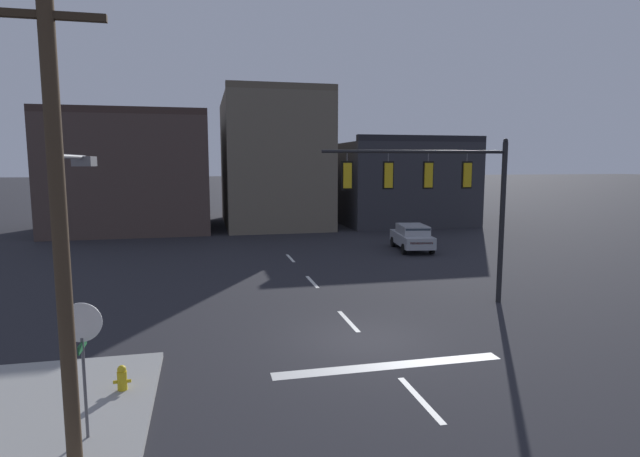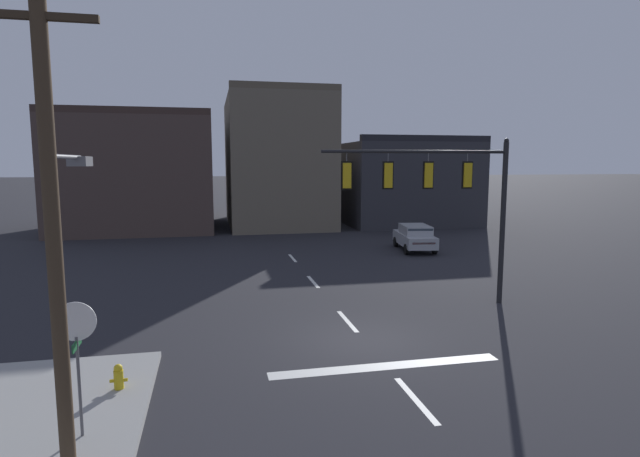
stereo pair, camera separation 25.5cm
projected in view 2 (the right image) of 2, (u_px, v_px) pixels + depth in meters
The scene contains 10 objects.
ground_plane at pixel (364, 341), 15.60m from camera, with size 400.00×400.00×0.00m, color #232328.
sidewalk_near_corner at pixel (9, 438), 9.94m from camera, with size 5.00×8.00×0.15m, color gray.
stop_bar_paint at pixel (386, 366), 13.66m from camera, with size 6.40×0.50×0.01m, color silver.
lane_centreline at pixel (347, 321), 17.54m from camera, with size 0.16×26.40×0.01m.
signal_mast_near_side at pixel (441, 188), 18.92m from camera, with size 7.18×0.60×6.35m.
stop_sign at pixel (76, 337), 9.66m from camera, with size 0.76×0.64×2.83m.
car_lot_nearside at pixel (415, 237), 31.63m from camera, with size 2.41×4.62×1.61m.
utility_pole at pixel (53, 193), 8.50m from camera, with size 2.20×2.54×9.13m.
fire_hydrant at pixel (119, 381), 11.94m from camera, with size 0.40×0.30×0.75m.
building_row at pixel (268, 173), 44.44m from camera, with size 34.50×13.45×11.39m.
Camera 2 is at (-4.50, -14.40, 5.43)m, focal length 28.52 mm.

